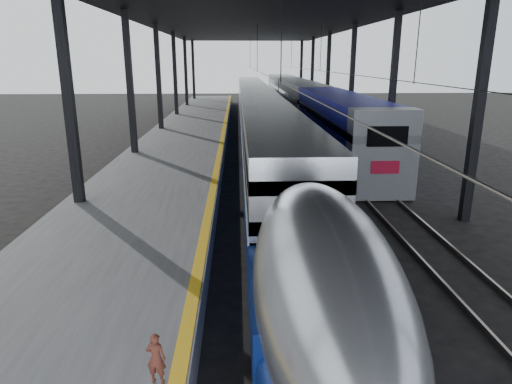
{
  "coord_description": "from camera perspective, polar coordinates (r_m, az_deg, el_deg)",
  "views": [
    {
      "loc": [
        0.38,
        -12.26,
        6.29
      ],
      "look_at": [
        0.99,
        2.57,
        2.0
      ],
      "focal_mm": 32.0,
      "sensor_mm": 36.0,
      "label": 1
    }
  ],
  "objects": [
    {
      "name": "rails",
      "position": [
        33.11,
        4.88,
        5.26
      ],
      "size": [
        6.52,
        80.0,
        0.16
      ],
      "color": "slate",
      "rests_on": "ground"
    },
    {
      "name": "ground",
      "position": [
        13.78,
        -3.74,
        -11.06
      ],
      "size": [
        160.0,
        160.0,
        0.0
      ],
      "primitive_type": "plane",
      "color": "black",
      "rests_on": "ground"
    },
    {
      "name": "yellow_strip",
      "position": [
        32.7,
        -4.22,
        6.79
      ],
      "size": [
        0.3,
        80.0,
        0.01
      ],
      "primitive_type": "cube",
      "color": "gold",
      "rests_on": "platform"
    },
    {
      "name": "child",
      "position": [
        8.34,
        -12.4,
        -19.62
      ],
      "size": [
        0.38,
        0.28,
        0.94
      ],
      "primitive_type": "imported",
      "rotation": [
        0.0,
        0.0,
        2.96
      ],
      "color": "#54251C",
      "rests_on": "platform"
    },
    {
      "name": "second_train",
      "position": [
        47.7,
        5.76,
        11.06
      ],
      "size": [
        3.06,
        56.05,
        4.22
      ],
      "color": "#161694",
      "rests_on": "ground"
    },
    {
      "name": "canopy",
      "position": [
        32.42,
        0.39,
        21.13
      ],
      "size": [
        18.0,
        75.0,
        9.47
      ],
      "color": "black",
      "rests_on": "ground"
    },
    {
      "name": "tgv_train",
      "position": [
        35.7,
        0.29,
        9.02
      ],
      "size": [
        2.79,
        65.2,
        4.0
      ],
      "color": "#B3B5BA",
      "rests_on": "ground"
    },
    {
      "name": "platform",
      "position": [
        33.0,
        -9.1,
        5.82
      ],
      "size": [
        6.0,
        80.0,
        1.0
      ],
      "primitive_type": "cube",
      "color": "#4C4C4F",
      "rests_on": "ground"
    }
  ]
}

